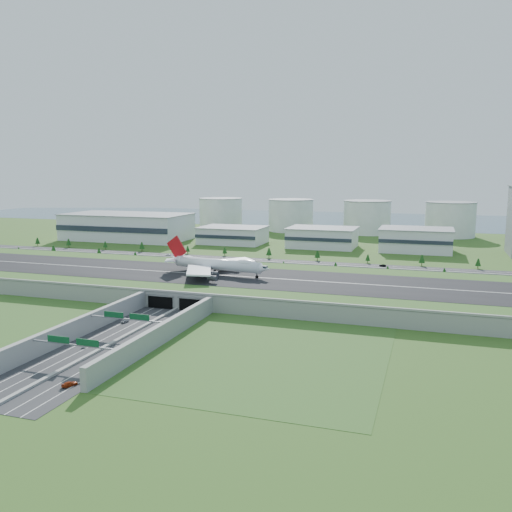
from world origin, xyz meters
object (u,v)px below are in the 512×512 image
(boeing_747, at_px, (217,264))
(car_7, at_px, (168,255))
(fuel_tank_a, at_px, (221,214))
(car_0, at_px, (125,321))
(car_1, at_px, (85,344))
(car_4, at_px, (90,254))
(car_3, at_px, (70,384))
(car_6, at_px, (465,274))
(car_5, at_px, (383,265))
(car_2, at_px, (170,324))

(boeing_747, height_order, car_7, boeing_747)
(fuel_tank_a, xyz_separation_m, car_0, (108.44, -388.12, -16.61))
(car_1, distance_m, car_4, 242.22)
(car_3, relative_size, car_4, 1.21)
(car_6, bearing_deg, car_3, 164.69)
(boeing_747, xyz_separation_m, car_5, (84.98, 102.54, -13.13))
(car_2, xyz_separation_m, car_3, (0.80, -70.33, 0.10))
(car_5, height_order, car_7, car_5)
(boeing_747, xyz_separation_m, car_3, (10.65, -149.37, -13.17))
(car_2, relative_size, car_3, 0.91)
(car_4, height_order, car_6, car_6)
(car_0, distance_m, car_1, 34.05)
(boeing_747, relative_size, car_0, 15.17)
(fuel_tank_a, relative_size, boeing_747, 0.73)
(fuel_tank_a, distance_m, car_2, 408.47)
(boeing_747, xyz_separation_m, car_4, (-145.76, 85.34, -13.19))
(car_5, bearing_deg, car_6, 92.50)
(boeing_747, xyz_separation_m, car_7, (-82.90, 99.18, -13.21))
(car_1, relative_size, car_3, 1.00)
(car_3, bearing_deg, car_2, -66.93)
(car_6, relative_size, car_7, 1.12)
(car_1, bearing_deg, car_7, 90.18)
(fuel_tank_a, height_order, car_6, fuel_tank_a)
(car_1, bearing_deg, car_3, -80.48)
(fuel_tank_a, xyz_separation_m, car_3, (130.98, -457.14, -16.63))
(car_0, height_order, car_7, car_0)
(car_1, height_order, car_6, car_1)
(car_1, xyz_separation_m, car_7, (-74.41, 213.40, -0.14))
(car_6, bearing_deg, car_2, 155.24)
(car_3, bearing_deg, fuel_tank_a, -51.59)
(boeing_747, height_order, car_2, boeing_747)
(car_2, height_order, car_4, car_4)
(car_3, distance_m, car_7, 265.57)
(car_6, bearing_deg, boeing_747, 134.97)
(car_5, xyz_separation_m, car_6, (53.68, -16.88, -0.03))
(car_4, bearing_deg, car_0, -156.12)
(car_5, xyz_separation_m, car_7, (-167.88, -3.37, -0.08))
(car_0, bearing_deg, car_5, 72.78)
(car_0, xyz_separation_m, car_4, (-133.86, 165.68, -0.04))
(fuel_tank_a, bearing_deg, car_2, -71.40)
(boeing_747, bearing_deg, car_5, 59.51)
(car_7, bearing_deg, car_6, 84.27)
(fuel_tank_a, bearing_deg, car_6, -40.61)
(boeing_747, bearing_deg, car_4, 158.82)
(car_0, relative_size, car_2, 0.96)
(fuel_tank_a, bearing_deg, car_0, -74.39)
(car_3, xyz_separation_m, car_4, (-156.41, 234.71, -0.02))
(boeing_747, bearing_deg, car_0, -89.26)
(boeing_747, xyz_separation_m, car_1, (-8.49, -114.23, -13.07))
(car_4, bearing_deg, car_1, -160.53)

